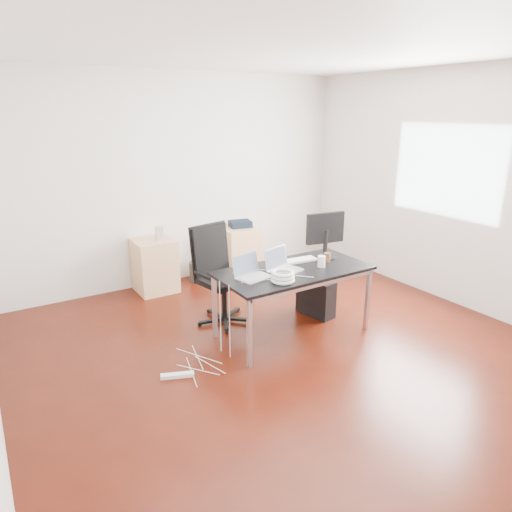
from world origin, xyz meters
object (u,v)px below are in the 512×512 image
filing_cabinet_left (155,266)px  pc_tower (316,297)px  desk (293,274)px  filing_cabinet_right (238,251)px  office_chair (219,270)px

filing_cabinet_left → pc_tower: bearing=-52.4°
desk → pc_tower: desk is taller
filing_cabinet_left → filing_cabinet_right: (1.27, 0.00, 0.00)m
desk → pc_tower: size_ratio=3.56×
office_chair → pc_tower: office_chair is taller
office_chair → desk: bearing=-66.0°
office_chair → filing_cabinet_right: size_ratio=1.54×
pc_tower → filing_cabinet_right: bearing=80.8°
office_chair → filing_cabinet_right: office_chair is taller
desk → filing_cabinet_left: 2.14m
office_chair → filing_cabinet_right: bearing=40.7°
filing_cabinet_left → pc_tower: filing_cabinet_left is taller
office_chair → filing_cabinet_left: (-0.31, 1.23, -0.26)m
desk → filing_cabinet_left: size_ratio=2.29×
desk → filing_cabinet_right: (0.45, 1.95, -0.33)m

